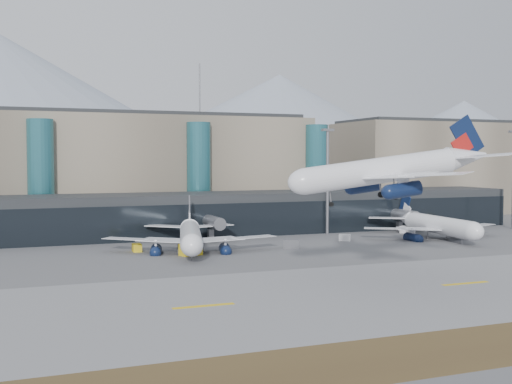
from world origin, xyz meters
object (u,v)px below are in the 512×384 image
Objects in this scene: veh_c at (291,244)px; veh_h at (191,249)px; jet_parked_mid at (190,229)px; veh_b at (137,248)px; hero_jet at (399,162)px; lightmast_mid at (328,175)px; jet_parked_right at (431,219)px; veh_d at (405,229)px; veh_g at (345,238)px.

veh_h is (-21.82, -1.87, 0.23)m from veh_c.
jet_parked_mid reaches higher than veh_c.
veh_c reaches higher than veh_b.
hero_jet is at bearing -74.54° from veh_h.
lightmast_mid is 6.20× the size of veh_h.
hero_jet is 49.05m from jet_parked_mid.
hero_jet reaches higher than jet_parked_right.
jet_parked_mid is 11.69× the size of veh_d.
jet_parked_mid is 14.48× the size of veh_g.
veh_c is (-18.51, -19.80, -13.51)m from lightmast_mid.
jet_parked_right is (57.70, 0.03, -0.03)m from jet_parked_mid.
hero_jet is 13.41× the size of veh_g.
jet_parked_right is (37.38, 42.60, -13.48)m from hero_jet.
jet_parked_right is at bearing -9.67° from veh_h.
jet_parked_right is at bearing -39.31° from lightmast_mid.
veh_c is at bearing -121.95° from veh_g.
lightmast_mid is 0.76× the size of hero_jet.
jet_parked_mid is at bearing -140.43° from veh_g.
veh_d is at bearing 0.13° from veh_h.
hero_jet is at bearing -73.47° from veh_g.
veh_b is at bearing -164.96° from lightmast_mid.
veh_b is (-48.98, -13.16, -13.64)m from lightmast_mid.
veh_g is at bearing 47.24° from veh_c.
veh_h reaches higher than veh_g.
jet_parked_mid is 1.01× the size of jet_parked_right.
veh_h is (8.65, -8.51, 0.36)m from veh_b.
lightmast_mid is 47.67m from veh_h.
veh_b is 68.47m from veh_d.
hero_jet is 0.94× the size of jet_parked_right.
veh_h reaches higher than veh_b.
jet_parked_mid is at bearing 95.04° from jet_parked_right.
veh_d is (37.39, 53.14, -16.97)m from hero_jet.
veh_g is 38.71m from veh_h.
veh_c is 40.32m from veh_d.
veh_h is at bearing -151.75° from lightmast_mid.
veh_g is at bearing -3.12° from veh_h.
jet_parked_mid is at bearing -100.82° from veh_b.
veh_b is 46.45m from veh_g.
veh_c reaches higher than veh_d.
veh_b is at bearing 151.58° from veh_d.
veh_h is (-37.80, -8.34, 0.41)m from veh_g.
hero_jet is at bearing -107.56° from lightmast_mid.
veh_g is (15.98, 6.47, -0.18)m from veh_c.
hero_jet is at bearing -160.40° from veh_d.
lightmast_mid is at bearing 55.70° from jet_parked_right.
jet_parked_right is at bearing -89.59° from veh_b.
veh_b is 31.18m from veh_c.
lightmast_mid is at bearing 129.98° from veh_d.
veh_d is at bearing -14.75° from lightmast_mid.
veh_b is (-10.26, 2.41, -3.63)m from jet_parked_mid.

